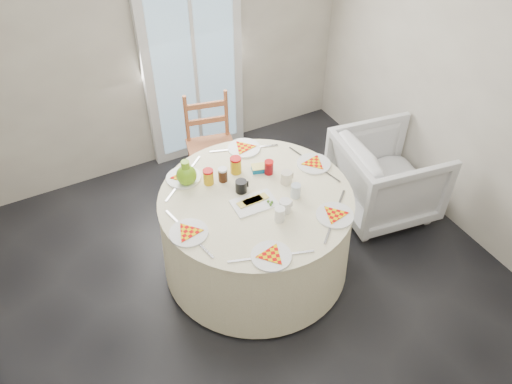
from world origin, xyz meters
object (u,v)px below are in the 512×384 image
table (256,232)px  green_pitcher (186,171)px  armchair (386,176)px  wooden_chair (212,149)px

table → green_pitcher: green_pitcher is taller
armchair → wooden_chair: bearing=60.3°
table → armchair: 1.35m
table → armchair: size_ratio=1.78×
table → wooden_chair: bearing=84.8°
table → green_pitcher: 0.74m
armchair → green_pitcher: size_ratio=4.15×
table → green_pitcher: bearing=135.7°
armchair → table: bearing=101.0°
green_pitcher → wooden_chair: bearing=38.5°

